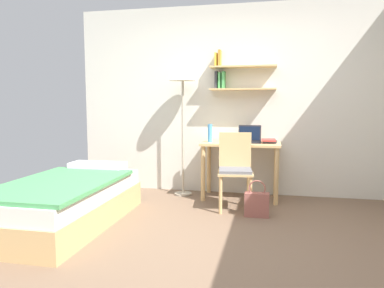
{
  "coord_description": "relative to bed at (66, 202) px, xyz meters",
  "views": [
    {
      "loc": [
        0.53,
        -3.1,
        1.26
      ],
      "look_at": [
        -0.24,
        0.51,
        0.85
      ],
      "focal_mm": 34.27,
      "sensor_mm": 36.0,
      "label": 1
    }
  ],
  "objects": [
    {
      "name": "wall_back",
      "position": [
        1.53,
        1.76,
        1.07
      ],
      "size": [
        4.4,
        0.27,
        2.6
      ],
      "color": "silver",
      "rests_on": "ground_plane"
    },
    {
      "name": "desk",
      "position": [
        1.69,
        1.44,
        0.36
      ],
      "size": [
        1.02,
        0.55,
        0.75
      ],
      "color": "tan",
      "rests_on": "ground_plane"
    },
    {
      "name": "ground_plane",
      "position": [
        1.53,
        -0.26,
        -0.24
      ],
      "size": [
        5.28,
        5.28,
        0.0
      ],
      "primitive_type": "plane",
      "color": "brown"
    },
    {
      "name": "book_stack",
      "position": [
        2.05,
        1.46,
        0.54
      ],
      "size": [
        0.21,
        0.24,
        0.05
      ],
      "color": "#333338",
      "rests_on": "desk"
    },
    {
      "name": "water_bottle",
      "position": [
        1.28,
        1.41,
        0.63
      ],
      "size": [
        0.06,
        0.06,
        0.24
      ],
      "primitive_type": "cylinder",
      "color": "#4C99DB",
      "rests_on": "desk"
    },
    {
      "name": "bed",
      "position": [
        0.0,
        0.0,
        0.0
      ],
      "size": [
        0.97,
        1.88,
        0.54
      ],
      "color": "tan",
      "rests_on": "ground_plane"
    },
    {
      "name": "handbag",
      "position": [
        1.93,
        0.68,
        -0.09
      ],
      "size": [
        0.27,
        0.11,
        0.42
      ],
      "color": "#99564C",
      "rests_on": "ground_plane"
    },
    {
      "name": "standing_lamp",
      "position": [
        0.89,
        1.48,
        1.32
      ],
      "size": [
        0.37,
        0.37,
        1.78
      ],
      "color": "#B2A893",
      "rests_on": "ground_plane"
    },
    {
      "name": "laptop",
      "position": [
        1.79,
        1.5,
        0.57
      ],
      "size": [
        0.3,
        0.23,
        0.22
      ],
      "color": "black",
      "rests_on": "desk"
    },
    {
      "name": "desk_chair",
      "position": [
        1.66,
        0.94,
        0.27
      ],
      "size": [
        0.45,
        0.44,
        0.91
      ],
      "color": "tan",
      "rests_on": "ground_plane"
    }
  ]
}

